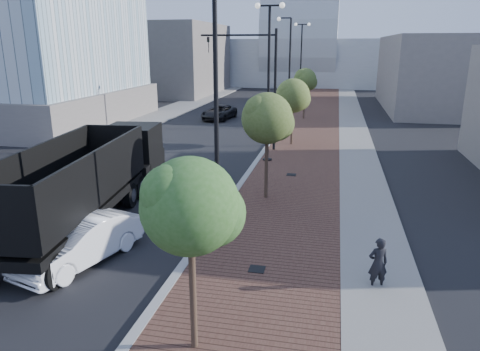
% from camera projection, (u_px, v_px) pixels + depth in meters
% --- Properties ---
extents(sidewalk, '(7.00, 140.00, 0.12)m').
position_uv_depth(sidewalk, '(324.00, 118.00, 43.99)').
color(sidewalk, '#4C2D23').
rests_on(sidewalk, ground).
extents(concrete_strip, '(2.40, 140.00, 0.13)m').
position_uv_depth(concrete_strip, '(352.00, 119.00, 43.45)').
color(concrete_strip, slate).
rests_on(concrete_strip, ground).
extents(curb, '(0.30, 140.00, 0.14)m').
position_uv_depth(curb, '(288.00, 117.00, 44.69)').
color(curb, gray).
rests_on(curb, ground).
extents(west_sidewalk, '(4.00, 140.00, 0.12)m').
position_uv_depth(west_sidewalk, '(166.00, 113.00, 47.28)').
color(west_sidewalk, slate).
rests_on(west_sidewalk, ground).
extents(dump_truck, '(4.04, 13.55, 3.45)m').
position_uv_depth(dump_truck, '(110.00, 172.00, 20.12)').
color(dump_truck, black).
rests_on(dump_truck, ground).
extents(white_sedan, '(2.78, 4.82, 1.50)m').
position_uv_depth(white_sedan, '(80.00, 242.00, 14.64)').
color(white_sedan, white).
rests_on(white_sedan, ground).
extents(dark_car_mid, '(2.85, 5.16, 1.37)m').
position_uv_depth(dark_car_mid, '(219.00, 112.00, 43.43)').
color(dark_car_mid, black).
rests_on(dark_car_mid, ground).
extents(dark_car_far, '(2.42, 4.53, 1.25)m').
position_uv_depth(dark_car_far, '(265.00, 109.00, 46.38)').
color(dark_car_far, black).
rests_on(dark_car_far, ground).
extents(pedestrian, '(0.68, 0.55, 1.62)m').
position_uv_depth(pedestrian, '(378.00, 264.00, 13.05)').
color(pedestrian, black).
rests_on(pedestrian, ground).
extents(streetlight_1, '(1.44, 0.56, 9.21)m').
position_uv_depth(streetlight_1, '(213.00, 125.00, 15.23)').
color(streetlight_1, black).
rests_on(streetlight_1, ground).
extents(streetlight_2, '(1.72, 0.56, 9.28)m').
position_uv_depth(streetlight_2, '(268.00, 83.00, 26.34)').
color(streetlight_2, black).
rests_on(streetlight_2, ground).
extents(streetlight_3, '(1.44, 0.56, 9.21)m').
position_uv_depth(streetlight_3, '(288.00, 77.00, 37.76)').
color(streetlight_3, black).
rests_on(streetlight_3, ground).
extents(streetlight_4, '(1.72, 0.56, 9.28)m').
position_uv_depth(streetlight_4, '(301.00, 66.00, 48.87)').
color(streetlight_4, black).
rests_on(streetlight_4, ground).
extents(traffic_mast, '(5.09, 0.20, 8.00)m').
position_uv_depth(traffic_mast, '(262.00, 77.00, 29.29)').
color(traffic_mast, black).
rests_on(traffic_mast, ground).
extents(tree_0, '(2.25, 2.17, 4.72)m').
position_uv_depth(tree_0, '(192.00, 207.00, 9.59)').
color(tree_0, '#382619').
rests_on(tree_0, ground).
extents(tree_1, '(2.36, 2.31, 4.99)m').
position_uv_depth(tree_1, '(268.00, 119.00, 19.86)').
color(tree_1, '#382619').
rests_on(tree_1, ground).
extents(tree_2, '(2.44, 2.40, 4.77)m').
position_uv_depth(tree_2, '(294.00, 96.00, 31.20)').
color(tree_2, '#382619').
rests_on(tree_2, ground).
extents(tree_3, '(2.24, 2.16, 4.91)m').
position_uv_depth(tree_3, '(306.00, 80.00, 42.39)').
color(tree_3, '#382619').
rests_on(tree_3, ground).
extents(tower_podium, '(19.00, 19.00, 3.00)m').
position_uv_depth(tower_podium, '(23.00, 106.00, 41.56)').
color(tower_podium, '#665F5C').
rests_on(tower_podium, ground).
extents(convention_center, '(50.00, 30.00, 50.00)m').
position_uv_depth(convention_center, '(304.00, 51.00, 85.67)').
color(convention_center, '#A4ABAE').
rests_on(convention_center, ground).
extents(commercial_block_nw, '(14.00, 20.00, 10.00)m').
position_uv_depth(commercial_block_nw, '(169.00, 59.00, 66.07)').
color(commercial_block_nw, '#605A56').
rests_on(commercial_block_nw, ground).
extents(commercial_block_ne, '(12.00, 22.00, 8.00)m').
position_uv_depth(commercial_block_ne, '(442.00, 73.00, 49.78)').
color(commercial_block_ne, slate).
rests_on(commercial_block_ne, ground).
extents(utility_cover_1, '(0.50, 0.50, 0.02)m').
position_uv_depth(utility_cover_1, '(257.00, 269.00, 14.15)').
color(utility_cover_1, black).
rests_on(utility_cover_1, sidewalk).
extents(utility_cover_2, '(0.50, 0.50, 0.02)m').
position_uv_depth(utility_cover_2, '(291.00, 175.00, 24.48)').
color(utility_cover_2, black).
rests_on(utility_cover_2, sidewalk).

